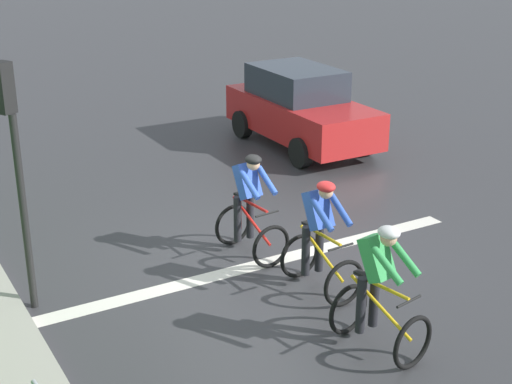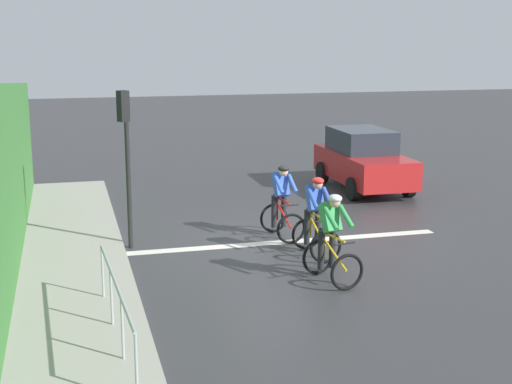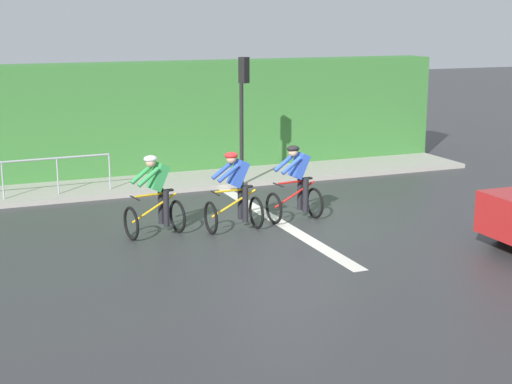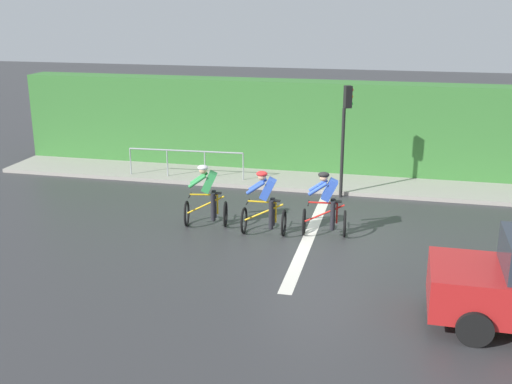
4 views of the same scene
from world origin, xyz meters
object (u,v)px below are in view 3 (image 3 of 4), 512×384
object	(u,v)px
cyclist_lead	(156,197)
cyclist_mid	(296,185)
traffic_light_near_crossing	(243,102)
pedestrian_railing_kerbside	(30,169)
cyclist_second	(236,193)

from	to	relation	value
cyclist_lead	cyclist_mid	xyz separation A→B (m)	(0.01, -3.10, 0.00)
cyclist_mid	traffic_light_near_crossing	bearing A→B (deg)	-1.53
cyclist_lead	pedestrian_railing_kerbside	size ratio (longest dim) A/B	0.43
cyclist_second	cyclist_mid	size ratio (longest dim) A/B	1.00
cyclist_second	pedestrian_railing_kerbside	xyz separation A→B (m)	(4.28, 3.60, 0.00)
cyclist_second	pedestrian_railing_kerbside	bearing A→B (deg)	40.04
cyclist_lead	traffic_light_near_crossing	size ratio (longest dim) A/B	0.50
cyclist_mid	traffic_light_near_crossing	distance (m)	3.67
cyclist_second	traffic_light_near_crossing	bearing A→B (deg)	-23.52
traffic_light_near_crossing	pedestrian_railing_kerbside	bearing A→B (deg)	83.06
cyclist_lead	traffic_light_near_crossing	xyz separation A→B (m)	(3.40, -3.19, 1.43)
cyclist_second	cyclist_mid	world-z (taller)	same
traffic_light_near_crossing	pedestrian_railing_kerbside	world-z (taller)	traffic_light_near_crossing
cyclist_mid	cyclist_second	bearing A→B (deg)	100.20
cyclist_lead	cyclist_second	world-z (taller)	same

